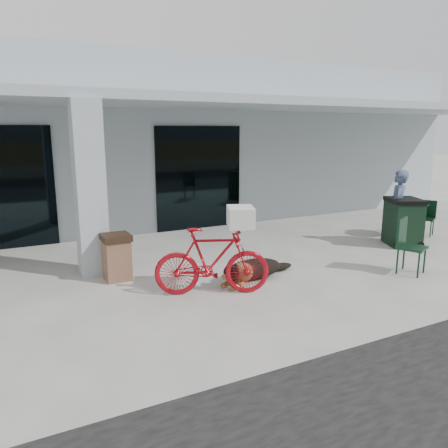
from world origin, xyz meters
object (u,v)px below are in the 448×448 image
cafe_chair_far_a (412,247)px  dog (253,268)px  bicycle (212,261)px  wheeled_bin (403,222)px  cafe_table_far (408,220)px  trash_receptacle (117,257)px  cafe_chair_far_b (426,218)px  person (397,207)px

cafe_chair_far_a → dog: bearing=135.9°
bicycle → wheeled_bin: bicycle is taller
cafe_table_far → wheeled_bin: 0.98m
cafe_chair_far_a → trash_receptacle: (-4.89, 2.13, -0.10)m
dog → cafe_table_far: (5.07, 1.04, 0.21)m
cafe_table_far → trash_receptacle: (-7.20, 0.06, -0.01)m
bicycle → wheeled_bin: (5.21, 0.80, -0.01)m
wheeled_bin → bicycle: bearing=-146.7°
cafe_chair_far_b → person: bearing=-107.1°
cafe_chair_far_b → trash_receptacle: bearing=-119.4°
cafe_chair_far_a → cafe_chair_far_b: size_ratio=1.16×
dog → trash_receptacle: 2.41m
bicycle → wheeled_bin: size_ratio=1.69×
dog → person: 4.32m
bicycle → cafe_chair_far_a: size_ratio=1.81×
cafe_chair_far_a → bicycle: bearing=145.3°
cafe_table_far → wheeled_bin: size_ratio=0.83×
wheeled_bin → dog: bearing=-148.7°
dog → cafe_table_far: cafe_table_far is taller
cafe_table_far → person: (-0.85, -0.39, 0.43)m
trash_receptacle → person: bearing=-4.0°
bicycle → cafe_chair_far_b: bearing=-57.1°
dog → cafe_chair_far_a: (2.75, -1.03, 0.29)m
cafe_chair_far_a → cafe_chair_far_b: cafe_chair_far_a is taller
cafe_table_far → trash_receptacle: cafe_table_far is taller
wheeled_bin → person: bearing=131.6°
dog → cafe_chair_far_a: size_ratio=1.26×
bicycle → cafe_chair_far_b: 6.63m
cafe_chair_far_a → wheeled_bin: bearing=21.6°
trash_receptacle → wheeled_bin: size_ratio=0.76×
person → wheeled_bin: 0.36m
trash_receptacle → cafe_chair_far_b: bearing=-1.4°
cafe_table_far → dog: bearing=-168.3°
cafe_chair_far_a → person: bearing=25.3°
person → cafe_chair_far_b: bearing=151.6°
person → wheeled_bin: bearing=67.8°
cafe_chair_far_b → wheeled_bin: bearing=-100.2°
cafe_chair_far_a → wheeled_bin: wheeled_bin is taller
cafe_table_far → cafe_chair_far_a: cafe_chair_far_a is taller
trash_receptacle → wheeled_bin: bearing=-5.4°
dog → cafe_chair_far_a: cafe_chair_far_a is taller
person → wheeled_bin: (0.05, -0.16, -0.32)m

